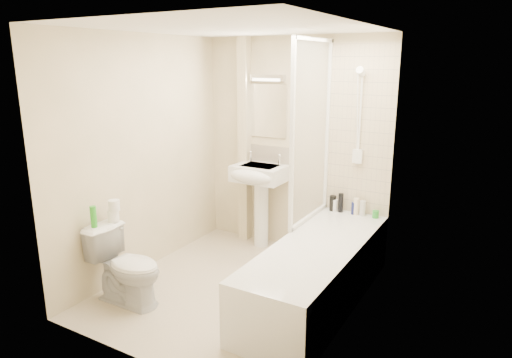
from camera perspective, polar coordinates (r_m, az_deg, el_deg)
The scene contains 26 objects.
floor at distance 4.52m, azimuth -2.55°, elevation -13.62°, with size 2.50×2.50×0.00m, color beige.
wall_back at distance 5.16m, azimuth 4.80°, elevation 4.10°, with size 2.20×0.02×2.40m, color beige.
wall_left at distance 4.76m, azimuth -13.95°, elevation 2.84°, with size 0.02×2.50×2.40m, color beige.
wall_right at distance 3.63m, azimuth 12.03°, elevation -0.64°, with size 0.02×2.50×2.40m, color beige.
ceiling at distance 3.99m, azimuth -2.95°, elevation 18.38°, with size 2.20×2.50×0.02m, color white.
tile_back at distance 4.85m, azimuth 12.86°, elevation 5.80°, with size 0.70×0.01×1.75m, color beige.
tile_right at distance 3.77m, azimuth 13.00°, elevation 3.38°, with size 0.01×2.10×1.75m, color beige.
pipe_boxing at distance 5.40m, azimuth -1.45°, elevation 4.61°, with size 0.12×0.12×2.40m, color beige.
splashback at distance 5.33m, azimuth 1.52°, elevation 2.62°, with size 0.60×0.01×0.30m, color beige.
mirror at distance 5.25m, azimuth 1.55°, elevation 8.50°, with size 0.46×0.01×0.60m, color white.
strip_light at distance 5.20m, azimuth 1.46°, elevation 12.54°, with size 0.42×0.07×0.07m, color silver.
bathtub at distance 4.24m, azimuth 7.67°, elevation -11.36°, with size 0.70×2.10×0.55m.
shower_screen at distance 4.55m, azimuth 6.98°, elevation 5.83°, with size 0.04×0.92×1.80m.
shower_fixture at distance 4.79m, azimuth 12.76°, elevation 7.16°, with size 0.10×0.16×0.99m.
pedestal_sink at distance 5.20m, azimuth 0.31°, elevation -0.47°, with size 0.58×0.52×1.12m.
bottle_black_a at distance 5.03m, azimuth 9.56°, elevation -3.00°, with size 0.07×0.07×0.17m, color black.
bottle_white_a at distance 5.02m, azimuth 9.81°, elevation -3.25°, with size 0.06×0.06×0.13m, color white.
bottle_black_b at distance 4.99m, azimuth 10.55°, elevation -2.94°, with size 0.05×0.05×0.21m, color black.
bottle_blue at distance 4.96m, azimuth 12.14°, elevation -3.60°, with size 0.06×0.06×0.13m, color navy.
bottle_cream at distance 4.94m, azimuth 12.39°, elevation -3.37°, with size 0.06×0.06×0.18m, color #F8E8C0.
bottle_white_b at distance 4.93m, azimuth 13.18°, elevation -3.59°, with size 0.06×0.06×0.16m, color silver.
bottle_green at distance 4.91m, azimuth 14.72°, elevation -4.29°, with size 0.07×0.07×0.08m, color green.
toilet at distance 4.31m, azimuth -15.83°, elevation -10.43°, with size 0.69×0.40×0.70m, color white.
toilet_roll_lower at distance 4.39m, azimuth -17.40°, elevation -4.41°, with size 0.10×0.10×0.10m, color white.
toilet_roll_upper at distance 4.36m, azimuth -17.32°, elevation -3.16°, with size 0.10×0.10×0.10m, color white.
green_bottle at distance 4.28m, azimuth -19.65°, elevation -4.47°, with size 0.05×0.05×0.19m, color green.
Camera 1 is at (2.16, -3.35, 2.13)m, focal length 32.00 mm.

